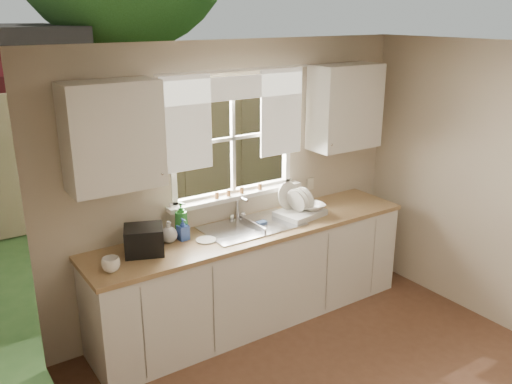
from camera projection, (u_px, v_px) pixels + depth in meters
room_walls at (414, 268)px, 3.28m from camera, size 3.62×4.02×2.50m
ceiling at (426, 53)px, 2.94m from camera, size 3.60×4.00×0.02m
window at (234, 157)px, 4.83m from camera, size 1.38×0.16×1.06m
curtains at (237, 107)px, 4.65m from camera, size 1.50×0.03×0.81m
base_cabinets at (254, 276)px, 4.91m from camera, size 3.00×0.62×0.87m
countertop at (254, 230)px, 4.77m from camera, size 3.04×0.65×0.04m
upper_cabinet_left at (113, 136)px, 3.97m from camera, size 0.70×0.33×0.80m
upper_cabinet_right at (345, 107)px, 5.19m from camera, size 0.70×0.33×0.80m
wall_outlet at (310, 184)px, 5.41m from camera, size 0.08×0.01×0.12m
sill_jars at (237, 191)px, 4.87m from camera, size 0.50×0.04×0.06m
sink at (252, 234)px, 4.81m from camera, size 0.88×0.52×0.40m
dish_rack at (299, 209)px, 5.02m from camera, size 0.47×0.38×0.30m
bowl at (313, 206)px, 5.04m from camera, size 0.24×0.24×0.05m
soap_bottle_a at (181, 220)px, 4.52m from camera, size 0.14×0.14×0.31m
soap_bottle_b at (183, 229)px, 4.49m from camera, size 0.09×0.09×0.19m
soap_bottle_c at (169, 232)px, 4.45m from camera, size 0.17×0.17×0.18m
saucer at (206, 240)px, 4.49m from camera, size 0.17×0.17×0.01m
cup at (111, 265)px, 3.95m from camera, size 0.17×0.17×0.11m
black_appliance at (144, 240)px, 4.23m from camera, size 0.37×0.35×0.22m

